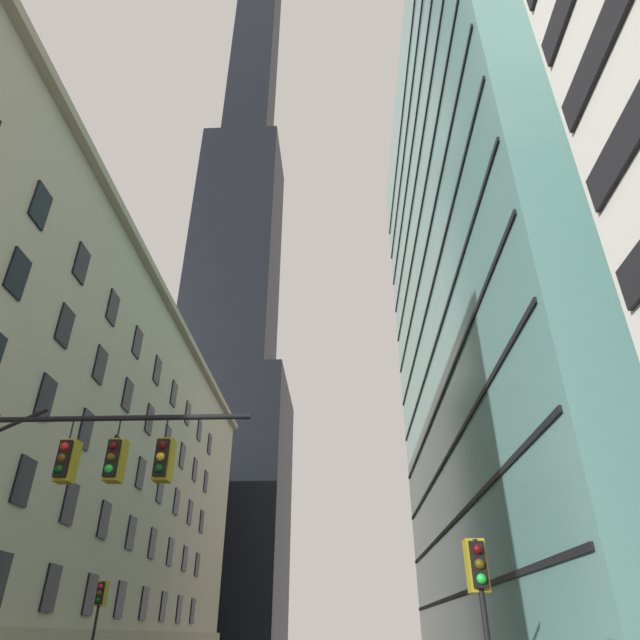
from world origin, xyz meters
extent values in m
cube|color=#B2A88E|center=(-19.24, 29.88, 13.92)|extent=(16.48, 71.75, 27.85)
cube|color=#9E937A|center=(-10.75, 29.88, 27.15)|extent=(0.70, 71.75, 0.60)
cube|color=black|center=(-10.95, 23.00, 4.00)|extent=(0.14, 1.40, 2.20)
cube|color=black|center=(-10.95, 28.00, 4.00)|extent=(0.14, 1.40, 2.20)
cube|color=black|center=(-10.95, 33.00, 4.00)|extent=(0.14, 1.40, 2.20)
cube|color=black|center=(-10.95, 38.00, 4.00)|extent=(0.14, 1.40, 2.20)
cube|color=black|center=(-10.95, 43.00, 4.00)|extent=(0.14, 1.40, 2.20)
cube|color=black|center=(-10.95, 48.00, 4.00)|extent=(0.14, 1.40, 2.20)
cube|color=black|center=(-10.95, 53.00, 4.00)|extent=(0.14, 1.40, 2.20)
cube|color=black|center=(-10.95, 18.00, 8.20)|extent=(0.14, 1.40, 2.20)
cube|color=black|center=(-10.95, 23.00, 8.20)|extent=(0.14, 1.40, 2.20)
cube|color=black|center=(-10.95, 28.00, 8.20)|extent=(0.14, 1.40, 2.20)
cube|color=black|center=(-10.95, 33.00, 8.20)|extent=(0.14, 1.40, 2.20)
cube|color=black|center=(-10.95, 38.00, 8.20)|extent=(0.14, 1.40, 2.20)
cube|color=black|center=(-10.95, 43.00, 8.20)|extent=(0.14, 1.40, 2.20)
cube|color=black|center=(-10.95, 48.00, 8.20)|extent=(0.14, 1.40, 2.20)
cube|color=black|center=(-10.95, 53.00, 8.20)|extent=(0.14, 1.40, 2.20)
cube|color=black|center=(-10.95, 18.00, 12.40)|extent=(0.14, 1.40, 2.20)
cube|color=black|center=(-10.95, 23.00, 12.40)|extent=(0.14, 1.40, 2.20)
cube|color=black|center=(-10.95, 28.00, 12.40)|extent=(0.14, 1.40, 2.20)
cube|color=black|center=(-10.95, 33.00, 12.40)|extent=(0.14, 1.40, 2.20)
cube|color=black|center=(-10.95, 38.00, 12.40)|extent=(0.14, 1.40, 2.20)
cube|color=black|center=(-10.95, 43.00, 12.40)|extent=(0.14, 1.40, 2.20)
cube|color=black|center=(-10.95, 48.00, 12.40)|extent=(0.14, 1.40, 2.20)
cube|color=black|center=(-10.95, 53.00, 12.40)|extent=(0.14, 1.40, 2.20)
cube|color=black|center=(-10.95, 13.00, 16.60)|extent=(0.14, 1.40, 2.20)
cube|color=black|center=(-10.95, 18.00, 16.60)|extent=(0.14, 1.40, 2.20)
cube|color=black|center=(-10.95, 23.00, 16.60)|extent=(0.14, 1.40, 2.20)
cube|color=black|center=(-10.95, 28.00, 16.60)|extent=(0.14, 1.40, 2.20)
cube|color=black|center=(-10.95, 33.00, 16.60)|extent=(0.14, 1.40, 2.20)
cube|color=black|center=(-10.95, 38.00, 16.60)|extent=(0.14, 1.40, 2.20)
cube|color=black|center=(-10.95, 43.00, 16.60)|extent=(0.14, 1.40, 2.20)
cube|color=black|center=(-10.95, 48.00, 16.60)|extent=(0.14, 1.40, 2.20)
cube|color=black|center=(-10.95, 53.00, 16.60)|extent=(0.14, 1.40, 2.20)
cube|color=black|center=(-10.95, 13.00, 20.80)|extent=(0.14, 1.40, 2.20)
cube|color=black|center=(-10.95, 18.00, 20.80)|extent=(0.14, 1.40, 2.20)
cube|color=black|center=(-10.95, 23.00, 20.80)|extent=(0.14, 1.40, 2.20)
cube|color=black|center=(-10.95, 28.00, 20.80)|extent=(0.14, 1.40, 2.20)
cube|color=black|center=(-10.95, 33.00, 20.80)|extent=(0.14, 1.40, 2.20)
cube|color=black|center=(-10.95, 38.00, 20.80)|extent=(0.14, 1.40, 2.20)
cube|color=black|center=(-10.95, 43.00, 20.80)|extent=(0.14, 1.40, 2.20)
cube|color=black|center=(-10.95, 48.00, 20.80)|extent=(0.14, 1.40, 2.20)
cube|color=black|center=(-10.95, 53.00, 20.80)|extent=(0.14, 1.40, 2.20)
cube|color=black|center=(-18.29, 89.44, 21.55)|extent=(24.79, 24.79, 43.09)
cube|color=black|center=(-18.29, 89.44, 74.43)|extent=(17.35, 17.35, 62.68)
cube|color=black|center=(-18.29, 89.44, 144.94)|extent=(11.16, 11.16, 78.35)
cube|color=slate|center=(19.77, 29.35, 27.44)|extent=(17.54, 42.02, 54.89)
cube|color=black|center=(10.96, 29.35, 4.00)|extent=(0.12, 41.02, 0.24)
cube|color=black|center=(10.96, 29.35, 8.00)|extent=(0.12, 41.02, 0.24)
cube|color=black|center=(10.96, 29.35, 12.00)|extent=(0.12, 41.02, 0.24)
cube|color=black|center=(10.96, 29.35, 16.00)|extent=(0.12, 41.02, 0.24)
cube|color=black|center=(10.96, 29.35, 20.00)|extent=(0.12, 41.02, 0.24)
cube|color=black|center=(10.96, 29.35, 24.00)|extent=(0.12, 41.02, 0.24)
cube|color=black|center=(10.96, 29.35, 28.00)|extent=(0.12, 41.02, 0.24)
cube|color=black|center=(10.96, 29.35, 32.00)|extent=(0.12, 41.02, 0.24)
cube|color=black|center=(10.96, 29.35, 36.00)|extent=(0.12, 41.02, 0.24)
cube|color=black|center=(10.96, 29.35, 40.00)|extent=(0.12, 41.02, 0.24)
cube|color=black|center=(10.96, 29.35, 44.00)|extent=(0.12, 41.02, 0.24)
cube|color=black|center=(10.96, 29.35, 48.00)|extent=(0.12, 41.02, 0.24)
cylinder|color=black|center=(-2.61, 5.51, 6.67)|extent=(8.84, 0.14, 0.14)
cylinder|color=black|center=(-2.72, 5.51, 6.37)|extent=(0.04, 0.04, 0.60)
cube|color=black|center=(-2.72, 5.51, 5.62)|extent=(0.30, 0.30, 0.90)
cube|color=olive|center=(-2.72, 5.68, 5.62)|extent=(0.40, 0.40, 1.04)
sphere|color=red|center=(-2.72, 5.35, 5.90)|extent=(0.20, 0.20, 0.20)
sphere|color=#4B3A08|center=(-2.72, 5.35, 5.62)|extent=(0.20, 0.20, 0.20)
sphere|color=#083D10|center=(-2.72, 5.35, 5.34)|extent=(0.20, 0.20, 0.20)
cylinder|color=black|center=(-1.51, 5.51, 6.37)|extent=(0.04, 0.04, 0.60)
cube|color=black|center=(-1.51, 5.51, 5.62)|extent=(0.30, 0.30, 0.90)
cube|color=olive|center=(-1.51, 5.68, 5.62)|extent=(0.40, 0.40, 1.04)
sphere|color=#450808|center=(-1.51, 5.35, 5.90)|extent=(0.20, 0.20, 0.20)
sphere|color=#4B3A08|center=(-1.51, 5.35, 5.62)|extent=(0.20, 0.20, 0.20)
sphere|color=green|center=(-1.51, 5.35, 5.34)|extent=(0.20, 0.20, 0.20)
cylinder|color=black|center=(-0.29, 5.51, 6.37)|extent=(0.04, 0.04, 0.60)
cube|color=black|center=(-0.29, 5.51, 5.62)|extent=(0.30, 0.30, 0.90)
cube|color=olive|center=(-0.29, 5.68, 5.62)|extent=(0.40, 0.40, 1.04)
sphere|color=#450808|center=(-0.29, 5.35, 5.90)|extent=(0.20, 0.20, 0.20)
sphere|color=yellow|center=(-0.29, 5.35, 5.62)|extent=(0.20, 0.20, 0.20)
sphere|color=#083D10|center=(-0.29, 5.35, 5.34)|extent=(0.20, 0.20, 0.20)
cylinder|color=black|center=(6.91, 5.00, 1.90)|extent=(0.12, 0.12, 3.49)
cube|color=black|center=(6.91, 5.00, 3.14)|extent=(0.30, 0.30, 0.90)
cube|color=olive|center=(6.91, 5.17, 3.14)|extent=(0.40, 0.40, 1.04)
sphere|color=#450808|center=(6.91, 4.84, 3.42)|extent=(0.20, 0.20, 0.20)
sphere|color=#4B3A08|center=(6.91, 4.84, 3.14)|extent=(0.20, 0.20, 0.20)
sphere|color=green|center=(6.91, 4.84, 2.86)|extent=(0.20, 0.20, 0.20)
cylinder|color=black|center=(-6.94, 19.65, 2.09)|extent=(0.12, 0.12, 3.88)
cube|color=black|center=(-6.94, 19.65, 3.53)|extent=(0.30, 0.30, 0.90)
cube|color=olive|center=(-6.94, 19.82, 3.53)|extent=(0.40, 0.40, 1.04)
sphere|color=red|center=(-6.94, 19.49, 3.81)|extent=(0.20, 0.20, 0.20)
sphere|color=#4B3A08|center=(-6.94, 19.49, 3.53)|extent=(0.20, 0.20, 0.20)
sphere|color=#083D10|center=(-6.94, 19.49, 3.25)|extent=(0.20, 0.20, 0.20)
cylinder|color=#47474C|center=(-7.67, 11.17, 8.79)|extent=(1.80, 0.10, 0.10)
ellipsoid|color=#EFE5C6|center=(-6.77, 11.17, 8.69)|extent=(0.56, 0.32, 0.24)
camera|label=1|loc=(4.11, -7.66, 1.84)|focal=30.87mm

